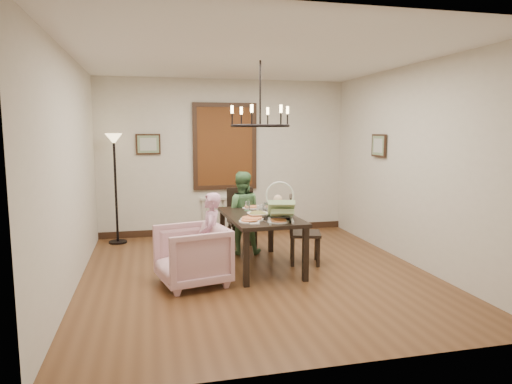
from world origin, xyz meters
name	(u,v)px	position (x,y,z in m)	size (l,w,h in m)	color
room_shell	(250,166)	(0.00, 0.37, 1.40)	(4.51, 5.00, 2.81)	brown
dining_table	(260,221)	(0.11, 0.26, 0.65)	(0.95, 1.61, 0.74)	black
chair_far	(242,219)	(0.08, 1.28, 0.49)	(0.43, 0.43, 0.98)	black
chair_right	(305,230)	(0.78, 0.29, 0.49)	(0.43, 0.43, 0.98)	black
armchair	(192,255)	(-0.87, -0.25, 0.37)	(0.79, 0.81, 0.74)	#CD9DA1
elderly_woman	(211,245)	(-0.63, -0.18, 0.47)	(0.34, 0.22, 0.93)	#D496B5
seated_man	(241,220)	(0.01, 1.04, 0.53)	(0.51, 0.40, 1.05)	#4D7E4B
baby_bouncer	(281,208)	(0.27, -0.22, 0.91)	(0.39, 0.53, 0.35)	#B4DF9A
salad_bowl	(258,215)	(0.03, 0.05, 0.78)	(0.34, 0.34, 0.08)	white
pizza_platter	(252,219)	(-0.08, -0.09, 0.76)	(0.30, 0.30, 0.04)	tan
drinking_glass	(267,207)	(0.24, 0.39, 0.82)	(0.08, 0.08, 0.15)	silver
window_blinds	(225,146)	(0.00, 2.46, 1.60)	(1.00, 0.03, 1.40)	brown
radiator	(225,214)	(0.00, 2.48, 0.35)	(0.92, 0.12, 0.62)	silver
picture_back	(148,144)	(-1.35, 2.47, 1.65)	(0.42, 0.03, 0.36)	black
picture_right	(379,146)	(2.21, 0.90, 1.65)	(0.42, 0.03, 0.36)	black
floor_lamp	(116,190)	(-1.90, 2.15, 0.90)	(0.30, 0.30, 1.80)	black
chandelier	(260,126)	(0.11, 0.26, 1.95)	(0.80, 0.80, 0.04)	black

